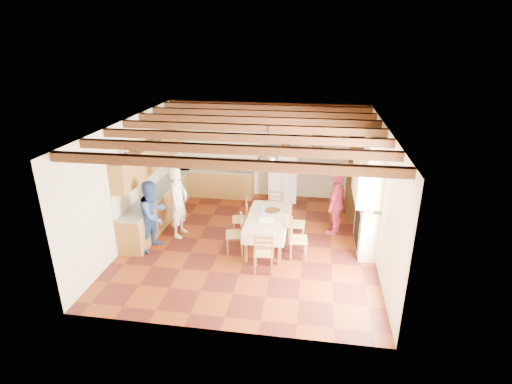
{
  "coord_description": "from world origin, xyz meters",
  "views": [
    {
      "loc": [
        1.48,
        -8.74,
        4.88
      ],
      "look_at": [
        0.1,
        0.3,
        1.25
      ],
      "focal_mm": 28.0,
      "sensor_mm": 36.0,
      "label": 1
    }
  ],
  "objects_px": {
    "chair_right_far": "(297,223)",
    "person_man": "(178,202)",
    "chair_right_near": "(299,239)",
    "chair_end_near": "(264,251)",
    "chair_end_far": "(275,209)",
    "chair_left_near": "(234,233)",
    "chair_left_far": "(240,218)",
    "dining_table": "(267,219)",
    "person_woman_red": "(336,204)",
    "refrigerator": "(283,173)",
    "hutch": "(359,179)",
    "microwave": "(243,166)",
    "person_woman_blue": "(154,215)"
  },
  "relations": [
    {
      "from": "chair_right_far",
      "to": "person_man",
      "type": "height_order",
      "value": "person_man"
    },
    {
      "from": "chair_right_near",
      "to": "chair_end_near",
      "type": "relative_size",
      "value": 1.0
    },
    {
      "from": "chair_end_far",
      "to": "chair_right_near",
      "type": "bearing_deg",
      "value": -62.36
    },
    {
      "from": "chair_left_near",
      "to": "chair_left_far",
      "type": "distance_m",
      "value": 0.83
    },
    {
      "from": "dining_table",
      "to": "chair_left_far",
      "type": "height_order",
      "value": "chair_left_far"
    },
    {
      "from": "chair_end_near",
      "to": "person_woman_red",
      "type": "distance_m",
      "value": 2.61
    },
    {
      "from": "refrigerator",
      "to": "hutch",
      "type": "relative_size",
      "value": 0.76
    },
    {
      "from": "chair_right_far",
      "to": "person_woman_red",
      "type": "distance_m",
      "value": 1.16
    },
    {
      "from": "dining_table",
      "to": "chair_right_far",
      "type": "relative_size",
      "value": 1.93
    },
    {
      "from": "chair_left_far",
      "to": "dining_table",
      "type": "bearing_deg",
      "value": 47.16
    },
    {
      "from": "chair_end_near",
      "to": "person_man",
      "type": "height_order",
      "value": "person_man"
    },
    {
      "from": "refrigerator",
      "to": "chair_right_far",
      "type": "bearing_deg",
      "value": -80.15
    },
    {
      "from": "microwave",
      "to": "dining_table",
      "type": "bearing_deg",
      "value": -77.09
    },
    {
      "from": "hutch",
      "to": "microwave",
      "type": "relative_size",
      "value": 4.49
    },
    {
      "from": "refrigerator",
      "to": "person_woman_blue",
      "type": "bearing_deg",
      "value": -130.66
    },
    {
      "from": "dining_table",
      "to": "chair_end_near",
      "type": "xyz_separation_m",
      "value": [
        0.06,
        -1.11,
        -0.25
      ]
    },
    {
      "from": "chair_right_near",
      "to": "chair_end_far",
      "type": "height_order",
      "value": "same"
    },
    {
      "from": "person_woman_red",
      "to": "person_woman_blue",
      "type": "bearing_deg",
      "value": -49.91
    },
    {
      "from": "chair_end_near",
      "to": "person_woman_red",
      "type": "relative_size",
      "value": 0.58
    },
    {
      "from": "chair_left_near",
      "to": "person_woman_red",
      "type": "relative_size",
      "value": 0.58
    },
    {
      "from": "dining_table",
      "to": "chair_left_near",
      "type": "height_order",
      "value": "chair_left_near"
    },
    {
      "from": "chair_left_near",
      "to": "chair_right_near",
      "type": "bearing_deg",
      "value": 76.3
    },
    {
      "from": "hutch",
      "to": "microwave",
      "type": "distance_m",
      "value": 3.58
    },
    {
      "from": "refrigerator",
      "to": "chair_end_near",
      "type": "xyz_separation_m",
      "value": [
        -0.05,
        -4.17,
        -0.37
      ]
    },
    {
      "from": "dining_table",
      "to": "chair_right_far",
      "type": "height_order",
      "value": "chair_right_far"
    },
    {
      "from": "chair_right_far",
      "to": "chair_end_near",
      "type": "height_order",
      "value": "same"
    },
    {
      "from": "refrigerator",
      "to": "chair_end_near",
      "type": "bearing_deg",
      "value": -93.13
    },
    {
      "from": "chair_right_near",
      "to": "person_woman_red",
      "type": "xyz_separation_m",
      "value": [
        0.88,
        1.34,
        0.35
      ]
    },
    {
      "from": "chair_right_far",
      "to": "chair_end_near",
      "type": "bearing_deg",
      "value": 159.49
    },
    {
      "from": "person_man",
      "to": "microwave",
      "type": "relative_size",
      "value": 3.72
    },
    {
      "from": "person_man",
      "to": "microwave",
      "type": "bearing_deg",
      "value": -17.31
    },
    {
      "from": "chair_left_near",
      "to": "chair_right_far",
      "type": "height_order",
      "value": "same"
    },
    {
      "from": "chair_left_near",
      "to": "microwave",
      "type": "xyz_separation_m",
      "value": [
        -0.42,
        3.44,
        0.56
      ]
    },
    {
      "from": "person_woman_red",
      "to": "dining_table",
      "type": "bearing_deg",
      "value": -38.67
    },
    {
      "from": "hutch",
      "to": "microwave",
      "type": "xyz_separation_m",
      "value": [
        -3.46,
        0.91,
        -0.08
      ]
    },
    {
      "from": "chair_right_near",
      "to": "microwave",
      "type": "bearing_deg",
      "value": 24.45
    },
    {
      "from": "person_man",
      "to": "chair_left_near",
      "type": "bearing_deg",
      "value": -106.98
    },
    {
      "from": "refrigerator",
      "to": "person_man",
      "type": "distance_m",
      "value": 3.71
    },
    {
      "from": "chair_left_far",
      "to": "chair_end_far",
      "type": "height_order",
      "value": "same"
    },
    {
      "from": "chair_end_near",
      "to": "chair_end_far",
      "type": "xyz_separation_m",
      "value": [
        0.01,
        2.27,
        0.0
      ]
    },
    {
      "from": "person_woman_blue",
      "to": "microwave",
      "type": "height_order",
      "value": "person_woman_blue"
    },
    {
      "from": "dining_table",
      "to": "person_woman_red",
      "type": "xyz_separation_m",
      "value": [
        1.66,
        0.93,
        0.11
      ]
    },
    {
      "from": "chair_end_near",
      "to": "person_woman_blue",
      "type": "height_order",
      "value": "person_woman_blue"
    },
    {
      "from": "hutch",
      "to": "chair_left_near",
      "type": "relative_size",
      "value": 2.33
    },
    {
      "from": "chair_left_far",
      "to": "microwave",
      "type": "relative_size",
      "value": 1.93
    },
    {
      "from": "chair_end_far",
      "to": "person_man",
      "type": "height_order",
      "value": "person_man"
    },
    {
      "from": "microwave",
      "to": "chair_right_near",
      "type": "bearing_deg",
      "value": -68.63
    },
    {
      "from": "hutch",
      "to": "chair_left_far",
      "type": "xyz_separation_m",
      "value": [
        -3.07,
        -1.7,
        -0.64
      ]
    },
    {
      "from": "refrigerator",
      "to": "person_woman_red",
      "type": "height_order",
      "value": "refrigerator"
    },
    {
      "from": "chair_right_far",
      "to": "person_woman_blue",
      "type": "xyz_separation_m",
      "value": [
        -3.37,
        -0.87,
        0.38
      ]
    }
  ]
}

